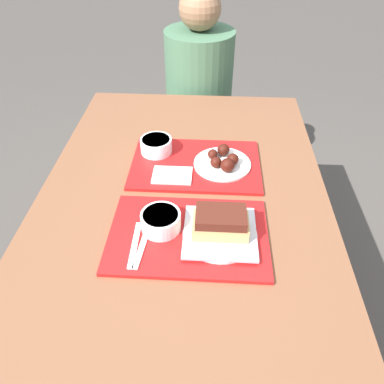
{
  "coord_description": "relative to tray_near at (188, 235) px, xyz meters",
  "views": [
    {
      "loc": [
        0.08,
        -0.89,
        1.54
      ],
      "look_at": [
        0.03,
        0.01,
        0.78
      ],
      "focal_mm": 35.0,
      "sensor_mm": 36.0,
      "label": 1
    }
  ],
  "objects": [
    {
      "name": "ground_plane",
      "position": [
        -0.03,
        0.15,
        -0.74
      ],
      "size": [
        12.0,
        12.0,
        0.0
      ],
      "primitive_type": "plane",
      "color": "#4C4742"
    },
    {
      "name": "picnic_table",
      "position": [
        -0.03,
        0.15,
        -0.1
      ],
      "size": [
        0.95,
        1.53,
        0.74
      ],
      "color": "brown",
      "rests_on": "ground_plane"
    },
    {
      "name": "picnic_bench_far",
      "position": [
        -0.03,
        1.13,
        -0.35
      ],
      "size": [
        0.91,
        0.28,
        0.46
      ],
      "color": "brown",
      "rests_on": "ground_plane"
    },
    {
      "name": "tray_near",
      "position": [
        0.0,
        0.0,
        0.0
      ],
      "size": [
        0.46,
        0.31,
        0.01
      ],
      "color": "red",
      "rests_on": "picnic_table"
    },
    {
      "name": "tray_far",
      "position": [
        0.0,
        0.35,
        0.0
      ],
      "size": [
        0.46,
        0.31,
        0.01
      ],
      "color": "red",
      "rests_on": "picnic_table"
    },
    {
      "name": "bowl_coleslaw_near",
      "position": [
        -0.08,
        0.02,
        0.04
      ],
      "size": [
        0.12,
        0.12,
        0.05
      ],
      "color": "white",
      "rests_on": "tray_near"
    },
    {
      "name": "brisket_sandwich_plate",
      "position": [
        0.09,
        -0.0,
        0.04
      ],
      "size": [
        0.21,
        0.21,
        0.09
      ],
      "color": "white",
      "rests_on": "tray_near"
    },
    {
      "name": "plastic_fork_near",
      "position": [
        -0.15,
        -0.05,
        0.01
      ],
      "size": [
        0.02,
        0.17,
        0.0
      ],
      "color": "white",
      "rests_on": "tray_near"
    },
    {
      "name": "plastic_knife_near",
      "position": [
        -0.12,
        -0.05,
        0.01
      ],
      "size": [
        0.03,
        0.17,
        0.0
      ],
      "color": "white",
      "rests_on": "tray_near"
    },
    {
      "name": "condiment_packet",
      "position": [
        0.01,
        0.07,
        0.01
      ],
      "size": [
        0.04,
        0.03,
        0.01
      ],
      "color": "#3F3F47",
      "rests_on": "tray_near"
    },
    {
      "name": "bowl_coleslaw_far",
      "position": [
        -0.15,
        0.41,
        0.04
      ],
      "size": [
        0.12,
        0.12,
        0.05
      ],
      "color": "white",
      "rests_on": "tray_far"
    },
    {
      "name": "wings_plate_far",
      "position": [
        0.1,
        0.34,
        0.02
      ],
      "size": [
        0.2,
        0.2,
        0.06
      ],
      "color": "white",
      "rests_on": "tray_far"
    },
    {
      "name": "napkin_far",
      "position": [
        -0.07,
        0.27,
        0.01
      ],
      "size": [
        0.13,
        0.09,
        0.01
      ],
      "color": "white",
      "rests_on": "tray_far"
    },
    {
      "name": "person_seated_across",
      "position": [
        -0.02,
        1.13,
        0.01
      ],
      "size": [
        0.35,
        0.35,
        0.7
      ],
      "color": "#477051",
      "rests_on": "picnic_bench_far"
    }
  ]
}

